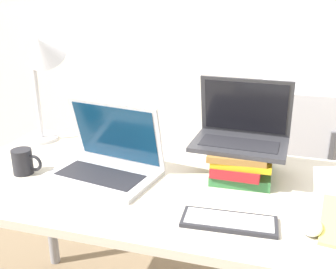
{
  "coord_description": "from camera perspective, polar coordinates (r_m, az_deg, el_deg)",
  "views": [
    {
      "loc": [
        0.35,
        -0.83,
        1.36
      ],
      "look_at": [
        -0.0,
        0.37,
        0.91
      ],
      "focal_mm": 42.0,
      "sensor_mm": 36.0,
      "label": 1
    }
  ],
  "objects": [
    {
      "name": "mug",
      "position": [
        1.55,
        -20.24,
        -3.72
      ],
      "size": [
        0.12,
        0.07,
        0.09
      ],
      "color": "#232328",
      "rests_on": "desk"
    },
    {
      "name": "book_stack",
      "position": [
        1.45,
        10.47,
        -3.94
      ],
      "size": [
        0.23,
        0.27,
        0.11
      ],
      "color": "#33753D",
      "rests_on": "desk"
    },
    {
      "name": "wireless_keyboard",
      "position": [
        1.18,
        8.85,
        -12.36
      ],
      "size": [
        0.28,
        0.12,
        0.01
      ],
      "color": "#28282D",
      "rests_on": "desk"
    },
    {
      "name": "laptop_on_books",
      "position": [
        1.44,
        10.61,
        0.4
      ],
      "size": [
        0.34,
        0.24,
        0.24
      ],
      "color": "#333338",
      "rests_on": "book_stack"
    },
    {
      "name": "mini_fridge",
      "position": [
        2.48,
        18.22,
        -2.99
      ],
      "size": [
        0.48,
        0.58,
        0.88
      ],
      "color": "silver",
      "rests_on": "ground_plane"
    },
    {
      "name": "laptop_left",
      "position": [
        1.46,
        -8.85,
        -3.84
      ],
      "size": [
        0.42,
        0.32,
        0.27
      ],
      "color": "silver",
      "rests_on": "desk"
    },
    {
      "name": "mouse",
      "position": [
        1.2,
        19.97,
        -12.34
      ],
      "size": [
        0.06,
        0.1,
        0.03
      ],
      "color": "white",
      "rests_on": "desk"
    },
    {
      "name": "desk",
      "position": [
        1.44,
        0.12,
        -9.63
      ],
      "size": [
        1.57,
        0.75,
        0.73
      ],
      "color": "beige",
      "rests_on": "ground_plane"
    },
    {
      "name": "desk_lamp",
      "position": [
        1.73,
        -17.77,
        10.16
      ],
      "size": [
        0.23,
        0.2,
        0.51
      ],
      "color": "silver",
      "rests_on": "desk"
    }
  ]
}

